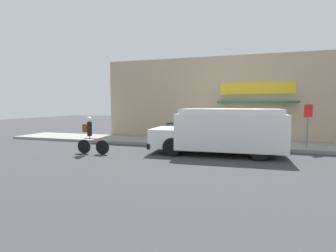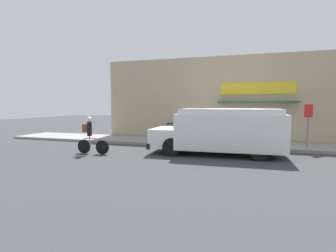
% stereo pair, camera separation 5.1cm
% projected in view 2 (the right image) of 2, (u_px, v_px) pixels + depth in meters
% --- Properties ---
extents(ground_plane, '(70.00, 70.00, 0.00)m').
position_uv_depth(ground_plane, '(236.00, 150.00, 12.78)').
color(ground_plane, '#38383A').
extents(sidewalk, '(28.00, 2.75, 0.15)m').
position_uv_depth(sidewalk, '(237.00, 144.00, 14.08)').
color(sidewalk, gray).
rests_on(sidewalk, ground_plane).
extents(storefront, '(16.90, 1.02, 5.07)m').
position_uv_depth(storefront, '(240.00, 99.00, 15.32)').
color(storefront, tan).
rests_on(storefront, ground_plane).
extents(school_bus, '(5.82, 2.85, 2.02)m').
position_uv_depth(school_bus, '(222.00, 130.00, 11.56)').
color(school_bus, white).
rests_on(school_bus, ground_plane).
extents(cyclist, '(1.56, 0.23, 1.67)m').
position_uv_depth(cyclist, '(90.00, 135.00, 11.67)').
color(cyclist, black).
rests_on(cyclist, ground_plane).
extents(stop_sign_post, '(0.45, 0.45, 2.11)m').
position_uv_depth(stop_sign_post, '(308.00, 118.00, 12.28)').
color(stop_sign_post, slate).
rests_on(stop_sign_post, sidewalk).
extents(trash_bin, '(0.55, 0.55, 0.91)m').
position_uv_depth(trash_bin, '(171.00, 131.00, 16.21)').
color(trash_bin, slate).
rests_on(trash_bin, sidewalk).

